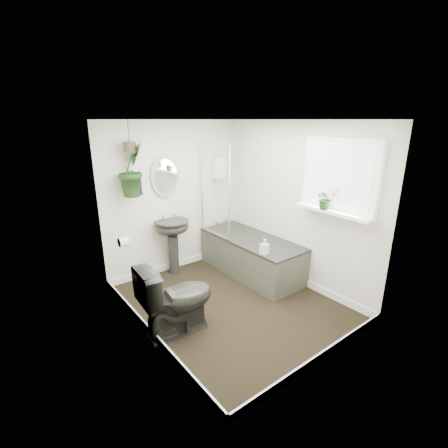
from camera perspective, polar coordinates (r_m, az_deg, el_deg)
floor at (r=4.40m, az=1.22°, el=-13.73°), size 2.30×2.80×0.02m
ceiling at (r=3.75m, az=1.47°, el=18.07°), size 2.30×2.80×0.02m
wall_back at (r=5.06m, az=-8.75°, el=4.57°), size 2.30×0.02×2.30m
wall_front at (r=3.02m, az=18.40°, el=-5.43°), size 2.30×0.02×2.30m
wall_left at (r=3.35m, az=-14.33°, el=-2.71°), size 0.02×2.80×2.30m
wall_right at (r=4.71m, az=12.43°, el=3.36°), size 0.02×2.80×2.30m
skirting at (r=4.37m, az=1.23°, el=-13.06°), size 2.30×2.80×0.10m
bathtub at (r=5.07m, az=4.80°, el=-5.53°), size 0.72×1.72×0.58m
bath_screen at (r=4.93m, az=-1.62°, el=5.96°), size 0.04×0.72×1.40m
shower_box at (r=5.35m, az=-0.97°, el=9.86°), size 0.20×0.10×0.35m
oval_mirror at (r=4.89m, az=-10.28°, el=8.21°), size 0.46×0.03×0.62m
wall_sconce at (r=4.73m, az=-14.47°, el=6.38°), size 0.04×0.04×0.22m
toilet_roll_holder at (r=4.08m, az=-17.26°, el=-3.02°), size 0.11×0.11×0.11m
window_recess at (r=4.15m, az=19.67°, el=7.87°), size 0.08×1.00×0.90m
window_sill at (r=4.18m, az=18.54°, el=2.12°), size 0.18×1.00×0.04m
window_blinds at (r=4.11m, az=19.32°, el=7.82°), size 0.01×0.86×0.76m
toilet at (r=3.71m, az=-8.34°, el=-12.76°), size 0.86×0.53×0.84m
pedestal_sink at (r=5.06m, az=-8.93°, el=-3.99°), size 0.59×0.53×0.86m
sill_plant at (r=4.15m, az=17.48°, el=4.30°), size 0.30×0.28×0.26m
hanging_plant at (r=4.53m, az=-15.91°, el=9.19°), size 0.50×0.48×0.72m
soap_bottle at (r=4.36m, az=7.10°, el=-3.95°), size 0.10×0.11×0.21m
hanging_pot at (r=4.50m, az=-16.23°, el=12.94°), size 0.16×0.16×0.12m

